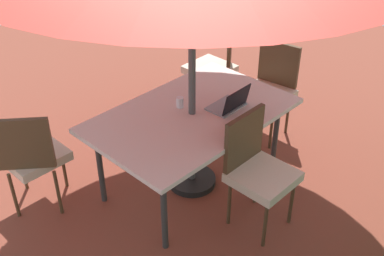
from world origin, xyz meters
TOP-DOWN VIEW (x-y plane):
  - ground_plane at (0.00, 0.00)m, footprint 10.00×10.00m
  - dining_table at (0.00, 0.00)m, footprint 1.73×1.09m
  - chair_west at (-1.17, -0.02)m, footprint 0.49×0.48m
  - chair_southeast at (1.13, -0.73)m, footprint 0.58×0.59m
  - chair_north at (-0.01, 0.70)m, footprint 0.46×0.46m
  - chair_southwest at (-1.17, -0.76)m, footprint 0.58×0.58m
  - laptop at (-0.27, 0.18)m, footprint 0.33×0.25m
  - cup at (-0.00, -0.14)m, footprint 0.06×0.06m

SIDE VIEW (x-z plane):
  - ground_plane at x=0.00m, z-range -0.02..0.00m
  - chair_west at x=-1.17m, z-range 0.06..1.04m
  - chair_southeast at x=1.13m, z-range 0.06..1.04m
  - chair_north at x=-0.01m, z-range 0.06..1.04m
  - chair_southwest at x=-1.17m, z-range 0.06..1.04m
  - dining_table at x=0.00m, z-range 0.33..1.09m
  - cup at x=0.00m, z-range 0.76..0.85m
  - laptop at x=-0.27m, z-range 0.70..0.91m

